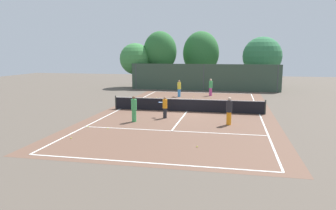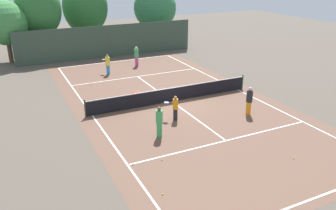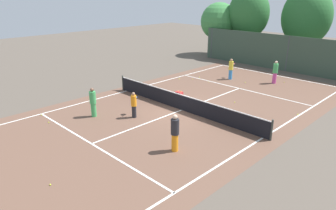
{
  "view_description": "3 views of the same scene",
  "coord_description": "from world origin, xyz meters",
  "px_view_note": "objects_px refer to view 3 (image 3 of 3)",
  "views": [
    {
      "loc": [
        3.46,
        -24.36,
        4.61
      ],
      "look_at": [
        -1.32,
        -1.0,
        0.64
      ],
      "focal_mm": 34.03,
      "sensor_mm": 36.0,
      "label": 1
    },
    {
      "loc": [
        -9.88,
        -19.65,
        8.56
      ],
      "look_at": [
        -1.41,
        -2.29,
        0.81
      ],
      "focal_mm": 36.96,
      "sensor_mm": 36.0,
      "label": 2
    },
    {
      "loc": [
        12.06,
        -13.3,
        6.9
      ],
      "look_at": [
        0.49,
        -1.7,
        0.9
      ],
      "focal_mm": 33.36,
      "sensor_mm": 36.0,
      "label": 3
    }
  ],
  "objects_px": {
    "tennis_ball_6": "(284,82)",
    "player_4": "(275,72)",
    "player_0": "(231,69)",
    "tennis_ball_0": "(298,114)",
    "player_1": "(175,133)",
    "tennis_ball_1": "(209,82)",
    "tennis_ball_2": "(42,115)",
    "tennis_ball_3": "(200,77)",
    "player_2": "(93,102)",
    "tennis_ball_10": "(245,83)",
    "tennis_ball_8": "(192,79)",
    "player_3": "(134,104)",
    "tennis_ball_9": "(49,122)",
    "tennis_ball_11": "(179,79)",
    "tennis_ball_7": "(235,102)",
    "ball_crate": "(179,94)",
    "tennis_ball_5": "(50,185)"
  },
  "relations": [
    {
      "from": "player_2",
      "to": "tennis_ball_10",
      "type": "bearing_deg",
      "value": 78.72
    },
    {
      "from": "player_4",
      "to": "tennis_ball_6",
      "type": "xyz_separation_m",
      "value": [
        0.5,
        0.74,
        -0.89
      ]
    },
    {
      "from": "player_1",
      "to": "tennis_ball_9",
      "type": "height_order",
      "value": "player_1"
    },
    {
      "from": "player_0",
      "to": "tennis_ball_10",
      "type": "xyz_separation_m",
      "value": [
        1.52,
        -0.14,
        -0.85
      ]
    },
    {
      "from": "tennis_ball_2",
      "to": "ball_crate",
      "type": "bearing_deg",
      "value": 67.72
    },
    {
      "from": "tennis_ball_2",
      "to": "tennis_ball_6",
      "type": "relative_size",
      "value": 1.0
    },
    {
      "from": "player_2",
      "to": "tennis_ball_5",
      "type": "bearing_deg",
      "value": -46.1
    },
    {
      "from": "player_1",
      "to": "tennis_ball_0",
      "type": "xyz_separation_m",
      "value": [
        2.13,
        8.31,
        -0.88
      ]
    },
    {
      "from": "tennis_ball_7",
      "to": "tennis_ball_11",
      "type": "height_order",
      "value": "same"
    },
    {
      "from": "tennis_ball_3",
      "to": "tennis_ball_1",
      "type": "bearing_deg",
      "value": -23.29
    },
    {
      "from": "ball_crate",
      "to": "tennis_ball_6",
      "type": "bearing_deg",
      "value": 67.39
    },
    {
      "from": "tennis_ball_1",
      "to": "tennis_ball_10",
      "type": "xyz_separation_m",
      "value": [
        2.2,
        1.9,
        0.0
      ]
    },
    {
      "from": "player_2",
      "to": "tennis_ball_8",
      "type": "height_order",
      "value": "player_2"
    },
    {
      "from": "player_4",
      "to": "tennis_ball_11",
      "type": "relative_size",
      "value": 27.32
    },
    {
      "from": "tennis_ball_6",
      "to": "player_4",
      "type": "bearing_deg",
      "value": -124.33
    },
    {
      "from": "player_0",
      "to": "tennis_ball_0",
      "type": "distance_m",
      "value": 8.42
    },
    {
      "from": "tennis_ball_6",
      "to": "tennis_ball_8",
      "type": "relative_size",
      "value": 1.0
    },
    {
      "from": "player_2",
      "to": "tennis_ball_5",
      "type": "relative_size",
      "value": 26.36
    },
    {
      "from": "tennis_ball_6",
      "to": "tennis_ball_11",
      "type": "distance_m",
      "value": 8.45
    },
    {
      "from": "tennis_ball_3",
      "to": "tennis_ball_10",
      "type": "distance_m",
      "value": 3.84
    },
    {
      "from": "tennis_ball_11",
      "to": "tennis_ball_8",
      "type": "bearing_deg",
      "value": 34.32
    },
    {
      "from": "tennis_ball_6",
      "to": "tennis_ball_11",
      "type": "bearing_deg",
      "value": -142.69
    },
    {
      "from": "player_3",
      "to": "tennis_ball_6",
      "type": "relative_size",
      "value": 23.08
    },
    {
      "from": "ball_crate",
      "to": "tennis_ball_7",
      "type": "distance_m",
      "value": 3.82
    },
    {
      "from": "tennis_ball_6",
      "to": "tennis_ball_9",
      "type": "xyz_separation_m",
      "value": [
        -5.55,
        -17.0,
        0.0
      ]
    },
    {
      "from": "player_1",
      "to": "tennis_ball_0",
      "type": "distance_m",
      "value": 8.63
    },
    {
      "from": "ball_crate",
      "to": "tennis_ball_7",
      "type": "bearing_deg",
      "value": 25.48
    },
    {
      "from": "player_0",
      "to": "tennis_ball_1",
      "type": "height_order",
      "value": "player_0"
    },
    {
      "from": "player_1",
      "to": "tennis_ball_5",
      "type": "height_order",
      "value": "player_1"
    },
    {
      "from": "player_3",
      "to": "tennis_ball_3",
      "type": "bearing_deg",
      "value": 107.07
    },
    {
      "from": "tennis_ball_1",
      "to": "tennis_ball_6",
      "type": "relative_size",
      "value": 1.0
    },
    {
      "from": "ball_crate",
      "to": "tennis_ball_0",
      "type": "relative_size",
      "value": 7.12
    },
    {
      "from": "player_3",
      "to": "tennis_ball_1",
      "type": "xyz_separation_m",
      "value": [
        -1.5,
        8.9,
        -0.75
      ]
    },
    {
      "from": "player_0",
      "to": "tennis_ball_2",
      "type": "bearing_deg",
      "value": -102.6
    },
    {
      "from": "player_1",
      "to": "player_4",
      "type": "xyz_separation_m",
      "value": [
        -2.12,
        13.62,
        0.01
      ]
    },
    {
      "from": "player_0",
      "to": "tennis_ball_6",
      "type": "distance_m",
      "value": 4.34
    },
    {
      "from": "player_0",
      "to": "tennis_ball_3",
      "type": "height_order",
      "value": "player_0"
    },
    {
      "from": "ball_crate",
      "to": "tennis_ball_2",
      "type": "xyz_separation_m",
      "value": [
        -3.39,
        -8.27,
        -0.15
      ]
    },
    {
      "from": "player_4",
      "to": "tennis_ball_1",
      "type": "bearing_deg",
      "value": -137.94
    },
    {
      "from": "player_4",
      "to": "tennis_ball_7",
      "type": "bearing_deg",
      "value": -86.25
    },
    {
      "from": "player_0",
      "to": "tennis_ball_9",
      "type": "xyz_separation_m",
      "value": [
        -1.88,
        -14.84,
        -0.85
      ]
    },
    {
      "from": "tennis_ball_8",
      "to": "tennis_ball_10",
      "type": "height_order",
      "value": "same"
    },
    {
      "from": "player_2",
      "to": "tennis_ball_9",
      "type": "bearing_deg",
      "value": -112.04
    },
    {
      "from": "tennis_ball_6",
      "to": "tennis_ball_7",
      "type": "relative_size",
      "value": 1.0
    },
    {
      "from": "player_4",
      "to": "tennis_ball_11",
      "type": "distance_m",
      "value": 7.66
    },
    {
      "from": "player_2",
      "to": "tennis_ball_7",
      "type": "xyz_separation_m",
      "value": [
        4.51,
        7.8,
        -0.86
      ]
    },
    {
      "from": "player_0",
      "to": "player_4",
      "type": "relative_size",
      "value": 0.95
    },
    {
      "from": "tennis_ball_1",
      "to": "tennis_ball_6",
      "type": "xyz_separation_m",
      "value": [
        4.35,
        4.2,
        0.0
      ]
    },
    {
      "from": "tennis_ball_1",
      "to": "tennis_ball_6",
      "type": "bearing_deg",
      "value": 44.05
    },
    {
      "from": "player_0",
      "to": "player_1",
      "type": "height_order",
      "value": "player_1"
    }
  ]
}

